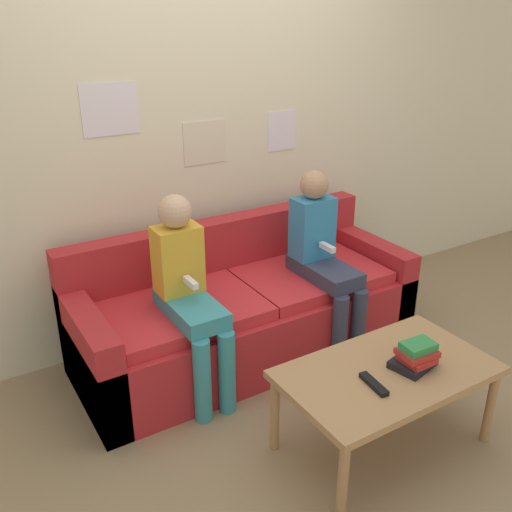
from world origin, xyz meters
TOP-DOWN VIEW (x-y plane):
  - ground_plane at (0.00, 0.00)m, footprint 10.00×10.00m
  - wall_back at (-0.00, 0.98)m, footprint 8.00×0.06m
  - couch at (0.00, 0.50)m, footprint 2.02×0.77m
  - coffee_table at (0.14, -0.56)m, footprint 0.99×0.58m
  - person_left at (-0.44, 0.32)m, footprint 0.24×0.54m
  - person_right at (0.44, 0.32)m, footprint 0.24×0.54m
  - tv_remote at (-0.01, -0.62)m, footprint 0.06×0.17m
  - book_stack at (0.26, -0.61)m, footprint 0.23×0.19m

SIDE VIEW (x-z plane):
  - ground_plane at x=0.00m, z-range 0.00..0.00m
  - couch at x=0.00m, z-range -0.11..0.66m
  - coffee_table at x=0.14m, z-range 0.17..0.60m
  - tv_remote at x=-0.01m, z-range 0.43..0.46m
  - book_stack at x=0.26m, z-range 0.43..0.55m
  - person_right at x=0.44m, z-range 0.06..1.16m
  - person_left at x=-0.44m, z-range 0.07..1.16m
  - wall_back at x=0.00m, z-range 0.00..2.60m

